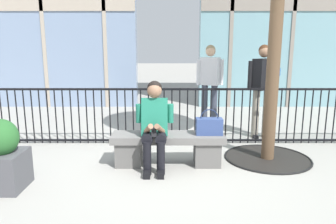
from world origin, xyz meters
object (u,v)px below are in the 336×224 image
Objects in this scene: planter at (2,157)px; bystander_at_railing at (210,80)px; bystander_further_back at (263,84)px; handbag_on_bench at (209,126)px; seated_person_with_phone at (155,122)px; stone_bench at (168,146)px.

bystander_at_railing is at bearing 46.44° from planter.
handbag_on_bench is at bearing -128.96° from bystander_further_back.
seated_person_with_phone is 0.71× the size of bystander_at_railing.
bystander_at_railing is at bearing 65.45° from seated_person_with_phone.
bystander_at_railing is 4.13m from planter.
bystander_at_railing is (0.28, 2.18, 0.43)m from handbag_on_bench.
bystander_at_railing is 1.00× the size of bystander_further_back.
bystander_further_back is at bearing -41.07° from bystander_at_railing.
planter is at bearing -149.06° from bystander_further_back.
planter is (-2.82, -2.96, -0.61)m from bystander_at_railing.
stone_bench is 1.88× the size of planter.
seated_person_with_phone is 1.91m from planter.
bystander_further_back is (1.91, 1.54, 0.35)m from seated_person_with_phone.
bystander_further_back is at bearing 51.04° from handbag_on_bench.
planter is at bearing -133.56° from bystander_at_railing.
handbag_on_bench is at bearing -0.99° from stone_bench.
planter is at bearing -157.82° from stone_bench.
bystander_further_back is (0.87, -0.75, 0.00)m from bystander_at_railing.
stone_bench is 0.94× the size of bystander_at_railing.
seated_person_with_phone is (-0.18, -0.13, 0.38)m from stone_bench.
handbag_on_bench is at bearing 17.25° from planter.
stone_bench is 4.34× the size of handbag_on_bench.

